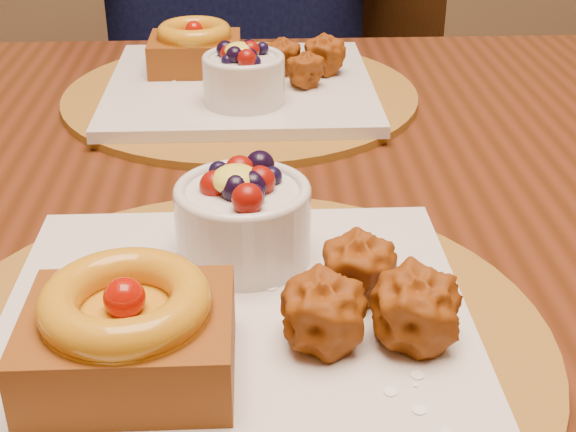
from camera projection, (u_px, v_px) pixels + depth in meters
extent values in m
cube|color=#3B1B0A|center=(240.00, 209.00, 0.68)|extent=(1.60, 0.90, 0.04)
cylinder|color=brown|center=(236.00, 344.00, 0.48)|extent=(0.38, 0.38, 0.01)
cube|color=silver|center=(236.00, 330.00, 0.47)|extent=(0.28, 0.28, 0.01)
cube|color=#512A07|center=(130.00, 344.00, 0.42)|extent=(0.11, 0.09, 0.04)
torus|color=#A4620A|center=(125.00, 301.00, 0.41)|extent=(0.09, 0.09, 0.02)
sphere|color=#8F0C02|center=(124.00, 298.00, 0.41)|extent=(0.02, 0.02, 0.02)
sphere|color=#8A390A|center=(357.00, 268.00, 0.49)|extent=(0.04, 0.04, 0.04)
sphere|color=#8A390A|center=(321.00, 315.00, 0.44)|extent=(0.04, 0.04, 0.04)
sphere|color=#8A390A|center=(413.00, 312.00, 0.45)|extent=(0.04, 0.04, 0.04)
cylinder|color=silver|center=(243.00, 224.00, 0.53)|extent=(0.09, 0.09, 0.05)
torus|color=silver|center=(242.00, 190.00, 0.51)|extent=(0.09, 0.09, 0.01)
ellipsoid|color=yellow|center=(236.00, 179.00, 0.51)|extent=(0.03, 0.03, 0.02)
cylinder|color=brown|center=(241.00, 95.00, 0.87)|extent=(0.38, 0.38, 0.01)
cube|color=silver|center=(241.00, 86.00, 0.86)|extent=(0.28, 0.28, 0.01)
cube|color=#512A07|center=(195.00, 54.00, 0.88)|extent=(0.10, 0.08, 0.04)
torus|color=#A4620A|center=(194.00, 32.00, 0.87)|extent=(0.08, 0.08, 0.02)
sphere|color=#8F0C02|center=(194.00, 30.00, 0.87)|extent=(0.02, 0.02, 0.02)
sphere|color=#8A390A|center=(305.00, 70.00, 0.83)|extent=(0.04, 0.04, 0.04)
sphere|color=#8A390A|center=(281.00, 58.00, 0.87)|extent=(0.04, 0.04, 0.04)
sphere|color=#8A390A|center=(324.00, 57.00, 0.87)|extent=(0.04, 0.04, 0.04)
cylinder|color=silver|center=(244.00, 81.00, 0.79)|extent=(0.08, 0.08, 0.05)
torus|color=silver|center=(243.00, 58.00, 0.78)|extent=(0.08, 0.08, 0.01)
ellipsoid|color=yellow|center=(239.00, 50.00, 0.77)|extent=(0.03, 0.03, 0.02)
cube|color=black|center=(348.00, 182.00, 1.46)|extent=(0.43, 0.43, 0.04)
cylinder|color=black|center=(260.00, 345.00, 1.39)|extent=(0.03, 0.03, 0.40)
cylinder|color=black|center=(458.00, 333.00, 1.42)|extent=(0.03, 0.03, 0.40)
cylinder|color=black|center=(248.00, 243.00, 1.70)|extent=(0.03, 0.03, 0.40)
cylinder|color=black|center=(412.00, 235.00, 1.73)|extent=(0.03, 0.03, 0.40)
cube|color=black|center=(336.00, 38.00, 1.52)|extent=(0.41, 0.05, 0.43)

